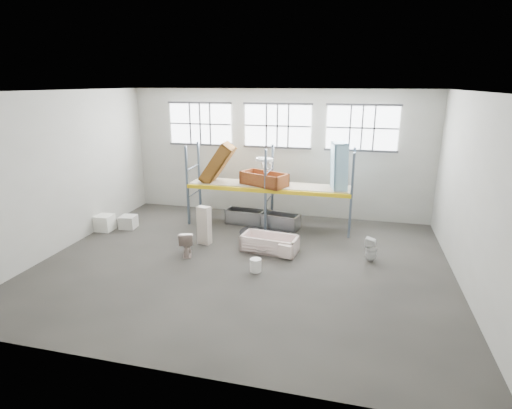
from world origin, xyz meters
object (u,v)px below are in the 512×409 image
(steel_tub_left, at_px, (245,216))
(bucket, at_px, (256,265))
(toilet_white, at_px, (371,249))
(blue_tub_upright, at_px, (339,167))
(toilet_beige, at_px, (186,243))
(bathtub_beige, at_px, (270,243))
(steel_tub_right, at_px, (280,221))
(carton_near, at_px, (104,223))
(cistern_tall, at_px, (204,225))
(rust_tub_flat, at_px, (264,179))

(steel_tub_left, xyz_separation_m, bucket, (1.41, -3.98, -0.07))
(toilet_white, height_order, blue_tub_upright, blue_tub_upright)
(toilet_beige, distance_m, bucket, 2.48)
(bathtub_beige, xyz_separation_m, steel_tub_right, (-0.11, 2.27, 0.00))
(steel_tub_right, distance_m, blue_tub_upright, 2.96)
(carton_near, bearing_deg, cistern_tall, -4.46)
(cistern_tall, height_order, carton_near, cistern_tall)
(rust_tub_flat, relative_size, blue_tub_upright, 1.01)
(rust_tub_flat, height_order, carton_near, rust_tub_flat)
(bathtub_beige, xyz_separation_m, cistern_tall, (-2.26, 0.09, 0.39))
(steel_tub_left, distance_m, blue_tub_upright, 4.04)
(rust_tub_flat, height_order, bucket, rust_tub_flat)
(blue_tub_upright, bearing_deg, bucket, -117.28)
(carton_near, bearing_deg, rust_tub_flat, 18.64)
(toilet_beige, height_order, bucket, toilet_beige)
(cistern_tall, height_order, steel_tub_left, cistern_tall)
(blue_tub_upright, xyz_separation_m, carton_near, (-8.27, -1.98, -2.11))
(steel_tub_left, xyz_separation_m, rust_tub_flat, (0.76, -0.14, 1.55))
(toilet_white, bearing_deg, toilet_beige, -68.51)
(cistern_tall, xyz_separation_m, bucket, (2.18, -1.64, -0.46))
(bathtub_beige, xyz_separation_m, toilet_white, (3.14, -0.02, 0.12))
(toilet_beige, height_order, toilet_white, toilet_beige)
(steel_tub_left, bearing_deg, blue_tub_upright, -0.82)
(rust_tub_flat, distance_m, blue_tub_upright, 2.73)
(cistern_tall, xyz_separation_m, carton_near, (-4.07, 0.32, -0.36))
(toilet_beige, bearing_deg, steel_tub_right, -147.30)
(cistern_tall, relative_size, bucket, 3.39)
(toilet_beige, relative_size, cistern_tall, 0.62)
(toilet_beige, bearing_deg, carton_near, -39.94)
(toilet_white, relative_size, blue_tub_upright, 0.45)
(cistern_tall, bearing_deg, carton_near, -171.17)
(bucket, bearing_deg, steel_tub_right, 90.45)
(toilet_beige, relative_size, toilet_white, 1.07)
(rust_tub_flat, bearing_deg, cistern_tall, -124.81)
(toilet_beige, bearing_deg, bathtub_beige, 179.78)
(toilet_beige, distance_m, carton_near, 4.08)
(steel_tub_left, bearing_deg, bathtub_beige, -58.48)
(bucket, bearing_deg, cistern_tall, 143.09)
(steel_tub_right, relative_size, bucket, 3.75)
(bucket, bearing_deg, toilet_beige, 165.49)
(blue_tub_upright, bearing_deg, cistern_tall, -151.39)
(toilet_beige, relative_size, rust_tub_flat, 0.47)
(steel_tub_left, bearing_deg, cistern_tall, -108.20)
(steel_tub_left, relative_size, steel_tub_right, 1.01)
(steel_tub_right, bearing_deg, carton_near, -163.32)
(blue_tub_upright, bearing_deg, carton_near, -166.56)
(blue_tub_upright, bearing_deg, steel_tub_right, -176.83)
(carton_near, bearing_deg, bathtub_beige, -3.65)
(steel_tub_right, bearing_deg, bathtub_beige, -87.19)
(cistern_tall, distance_m, blue_tub_upright, 5.10)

